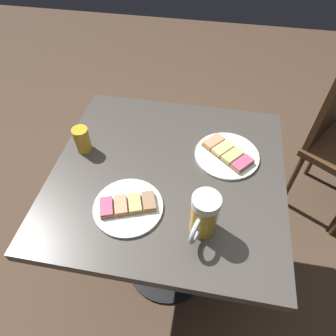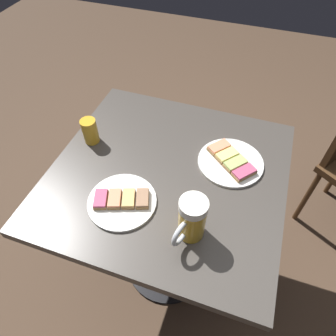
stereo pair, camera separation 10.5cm
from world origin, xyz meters
The scene contains 6 objects.
ground_plane centered at (0.00, 0.00, 0.00)m, with size 6.00×6.00×0.00m, color #4C3828.
cafe_table centered at (0.00, 0.00, 0.61)m, with size 0.78×0.81×0.76m.
plate_near centered at (-0.17, 0.10, 0.77)m, with size 0.22×0.22×0.03m.
plate_far centered at (0.11, -0.20, 0.77)m, with size 0.23×0.23×0.03m.
beer_mug centered at (-0.21, -0.14, 0.84)m, with size 0.13×0.08×0.15m.
beer_glass_small centered at (0.05, 0.33, 0.81)m, with size 0.06×0.06×0.10m, color gold.
Camera 1 is at (-0.67, -0.12, 1.58)m, focal length 32.37 mm.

